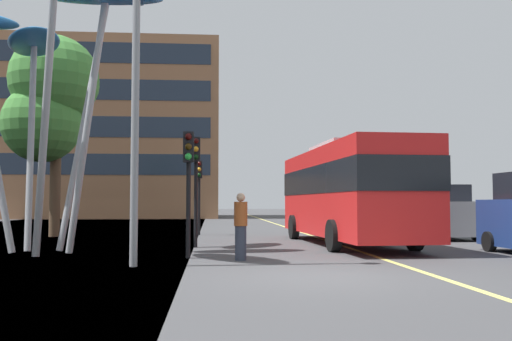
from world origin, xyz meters
name	(u,v)px	position (x,y,z in m)	size (l,w,h in m)	color
ground	(289,279)	(-0.67, 0.00, -0.05)	(120.00, 240.00, 0.10)	#424244
red_bus	(347,189)	(2.52, 8.22, 1.93)	(3.16, 10.45, 3.54)	red
leaf_sculpture	(20,20)	(-7.81, 5.46, 6.81)	(8.22, 8.54, 8.88)	#9EA0A5
traffic_light_kerb_near	(188,166)	(-2.82, 3.70, 2.42)	(0.28, 0.42, 3.32)	black
traffic_light_kerb_far	(196,167)	(-2.72, 7.24, 2.61)	(0.28, 0.42, 3.60)	black
traffic_light_island_mid	(199,181)	(-2.77, 14.34, 2.44)	(0.28, 0.42, 3.36)	black
car_parked_far	(441,213)	(7.06, 10.93, 1.02)	(1.92, 3.95, 2.17)	gray
street_lamp	(151,55)	(-3.65, 1.94, 4.92)	(1.57, 0.44, 7.74)	gray
tree_pavement_near	(53,95)	(-9.05, 13.39, 6.08)	(3.99, 4.03, 8.66)	brown
pedestrian	(241,226)	(-1.47, 3.10, 0.86)	(0.34, 0.34, 1.70)	#2D3342
backdrop_building	(100,135)	(-13.65, 47.20, 8.42)	(24.11, 15.36, 16.84)	#8E6042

